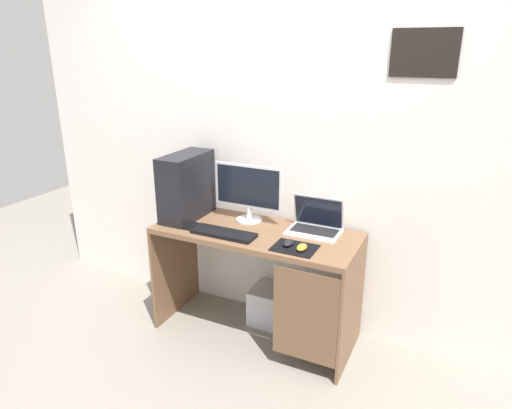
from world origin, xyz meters
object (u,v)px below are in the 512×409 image
mouse_right (302,247)px  cell_phone (192,226)px  monitor (248,191)px  laptop (315,225)px  keyboard (224,233)px  mouse_left (288,243)px  subwoofer (270,305)px  pc_tower (187,186)px

mouse_right → cell_phone: 0.79m
monitor → laptop: size_ratio=1.45×
keyboard → mouse_left: bearing=2.6°
laptop → subwoofer: laptop is taller
laptop → subwoofer: size_ratio=1.27×
pc_tower → monitor: bearing=15.3°
laptop → subwoofer: (-0.31, 0.01, -0.69)m
mouse_left → mouse_right: size_ratio=1.00×
pc_tower → cell_phone: bearing=-48.6°
cell_phone → subwoofer: cell_phone is taller
monitor → mouse_right: monitor is taller
pc_tower → cell_phone: size_ratio=3.47×
pc_tower → cell_phone: pc_tower is taller
pc_tower → subwoofer: 1.05m
monitor → subwoofer: size_ratio=1.84×
keyboard → cell_phone: size_ratio=3.23×
mouse_left → keyboard: bearing=-177.4°
laptop → cell_phone: size_ratio=2.58×
cell_phone → subwoofer: bearing=32.9°
pc_tower → mouse_right: bearing=-11.1°
keyboard → subwoofer: 0.75m
keyboard → cell_phone: keyboard is taller
keyboard → mouse_right: size_ratio=4.38×
laptop → keyboard: (-0.50, -0.31, -0.04)m
mouse_left → subwoofer: bearing=129.2°
laptop → mouse_left: 0.30m
pc_tower → monitor: 0.43m
laptop → monitor: bearing=-177.6°
mouse_left → monitor: bearing=146.2°
pc_tower → mouse_left: (0.82, -0.16, -0.20)m
keyboard → cell_phone: (-0.26, 0.03, -0.01)m
laptop → cell_phone: (-0.76, -0.28, -0.04)m
laptop → cell_phone: bearing=-159.6°
keyboard → subwoofer: size_ratio=1.58×
pc_tower → cell_phone: (0.13, -0.15, -0.22)m
subwoofer → keyboard: bearing=-121.2°
mouse_left → pc_tower: bearing=169.3°
pc_tower → mouse_right: 0.96m
monitor → mouse_right: 0.61m
pc_tower → keyboard: 0.48m
keyboard → mouse_right: bearing=-0.5°
monitor → keyboard: bearing=-96.0°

